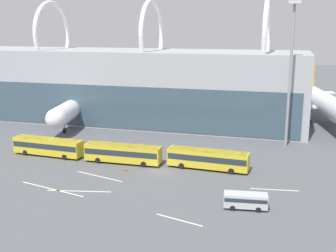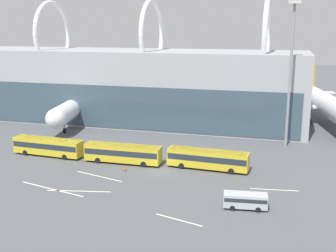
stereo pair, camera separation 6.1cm
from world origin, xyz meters
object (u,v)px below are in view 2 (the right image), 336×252
(airliner_at_gate_far, at_px, (326,104))
(shuttle_bus_1, at_px, (123,153))
(shuttle_bus_0, at_px, (48,146))
(traffic_cone_0, at_px, (125,168))
(floodlight_mast, at_px, (291,57))
(service_van_foreground, at_px, (245,200))
(shuttle_bus_2, at_px, (208,158))
(airliner_at_gate_near, at_px, (80,104))

(airliner_at_gate_far, relative_size, shuttle_bus_1, 3.11)
(shuttle_bus_1, bearing_deg, shuttle_bus_0, 178.03)
(airliner_at_gate_far, relative_size, traffic_cone_0, 51.43)
(airliner_at_gate_far, height_order, shuttle_bus_0, airliner_at_gate_far)
(shuttle_bus_1, distance_m, floodlight_mast, 36.32)
(shuttle_bus_1, xyz_separation_m, floodlight_mast, (26.98, 18.68, 15.58))
(airliner_at_gate_far, height_order, service_van_foreground, airliner_at_gate_far)
(shuttle_bus_0, distance_m, shuttle_bus_2, 29.42)
(traffic_cone_0, bearing_deg, shuttle_bus_1, 116.14)
(shuttle_bus_2, bearing_deg, traffic_cone_0, -157.76)
(shuttle_bus_0, height_order, service_van_foreground, shuttle_bus_0)
(airliner_at_gate_far, height_order, floodlight_mast, floodlight_mast)
(airliner_at_gate_far, relative_size, floodlight_mast, 1.51)
(shuttle_bus_2, distance_m, service_van_foreground, 15.98)
(service_van_foreground, bearing_deg, shuttle_bus_1, 142.33)
(airliner_at_gate_far, distance_m, shuttle_bus_2, 45.57)
(airliner_at_gate_near, bearing_deg, shuttle_bus_2, 42.43)
(airliner_at_gate_far, distance_m, traffic_cone_0, 56.41)
(shuttle_bus_1, distance_m, traffic_cone_0, 4.38)
(service_van_foreground, bearing_deg, floodlight_mast, 74.72)
(shuttle_bus_0, xyz_separation_m, service_van_foreground, (36.98, -13.58, -0.68))
(shuttle_bus_2, bearing_deg, service_van_foreground, -58.74)
(service_van_foreground, bearing_deg, shuttle_bus_0, 152.96)
(shuttle_bus_1, bearing_deg, floodlight_mast, 33.91)
(shuttle_bus_0, relative_size, shuttle_bus_1, 1.01)
(shuttle_bus_2, relative_size, service_van_foreground, 2.33)
(airliner_at_gate_far, relative_size, shuttle_bus_2, 3.09)
(airliner_at_gate_near, distance_m, service_van_foreground, 61.61)
(shuttle_bus_0, bearing_deg, shuttle_bus_2, 4.07)
(airliner_at_gate_near, xyz_separation_m, shuttle_bus_0, (8.21, -28.19, -2.37))
(shuttle_bus_1, bearing_deg, airliner_at_gate_far, 48.10)
(shuttle_bus_1, xyz_separation_m, traffic_cone_0, (1.81, -3.70, -1.49))
(airliner_at_gate_near, bearing_deg, traffic_cone_0, 26.32)
(shuttle_bus_2, xyz_separation_m, service_van_foreground, (7.56, -14.07, -0.68))
(shuttle_bus_0, distance_m, floodlight_mast, 48.15)
(airliner_at_gate_near, bearing_deg, shuttle_bus_0, 5.03)
(service_van_foreground, relative_size, traffic_cone_0, 7.13)
(traffic_cone_0, bearing_deg, floodlight_mast, 41.63)
(shuttle_bus_0, distance_m, service_van_foreground, 39.39)
(airliner_at_gate_far, distance_m, shuttle_bus_1, 54.59)
(shuttle_bus_1, xyz_separation_m, service_van_foreground, (22.27, -13.27, -0.68))
(airliner_at_gate_far, xyz_separation_m, shuttle_bus_0, (-50.55, -40.74, -3.12))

